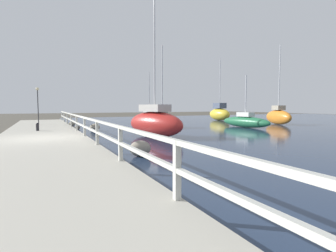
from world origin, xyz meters
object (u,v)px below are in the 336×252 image
(sailboat_orange, at_px, (278,116))
(sailboat_red, at_px, (155,123))
(sailboat_yellow, at_px, (219,113))
(dock_lamp, at_px, (38,97))
(mooring_bollard, at_px, (38,127))
(sailboat_gray, at_px, (149,116))
(sailboat_black, at_px, (162,120))
(sailboat_green, at_px, (245,121))

(sailboat_orange, bearing_deg, sailboat_red, -144.99)
(sailboat_yellow, bearing_deg, dock_lamp, -168.51)
(sailboat_orange, distance_m, sailboat_yellow, 8.60)
(dock_lamp, xyz_separation_m, sailboat_yellow, (20.59, 3.75, -1.58))
(dock_lamp, xyz_separation_m, sailboat_red, (6.20, -9.24, -1.65))
(mooring_bollard, relative_size, sailboat_gray, 0.09)
(sailboat_black, distance_m, sailboat_gray, 7.88)
(dock_lamp, relative_size, sailboat_gray, 0.53)
(sailboat_gray, bearing_deg, sailboat_yellow, -11.67)
(dock_lamp, xyz_separation_m, sailboat_black, (9.38, -3.29, -1.83))
(sailboat_green, height_order, sailboat_black, sailboat_black)
(dock_lamp, bearing_deg, mooring_bollard, -90.00)
(sailboat_green, xyz_separation_m, sailboat_black, (-6.39, 2.95, 0.14))
(sailboat_orange, distance_m, sailboat_black, 12.00)
(sailboat_green, xyz_separation_m, sailboat_orange, (5.51, 1.43, 0.28))
(mooring_bollard, xyz_separation_m, dock_lamp, (0.00, 6.01, 1.91))
(sailboat_orange, bearing_deg, sailboat_yellow, 113.32)
(mooring_bollard, relative_size, sailboat_red, 0.06)
(sailboat_black, height_order, sailboat_red, sailboat_red)
(sailboat_orange, relative_size, sailboat_black, 1.14)
(mooring_bollard, xyz_separation_m, sailboat_green, (15.78, -0.23, -0.06))
(sailboat_yellow, xyz_separation_m, sailboat_red, (-14.38, -12.99, -0.07))
(sailboat_red, bearing_deg, sailboat_black, 45.33)
(sailboat_red, bearing_deg, dock_lamp, 107.36)
(dock_lamp, bearing_deg, sailboat_orange, -12.74)
(sailboat_black, relative_size, sailboat_red, 0.87)
(sailboat_green, distance_m, sailboat_gray, 11.53)
(sailboat_black, bearing_deg, sailboat_orange, 16.28)
(sailboat_yellow, distance_m, sailboat_gray, 9.36)
(sailboat_green, distance_m, sailboat_yellow, 11.10)
(mooring_bollard, xyz_separation_m, sailboat_yellow, (20.59, 9.76, 0.33))
(dock_lamp, height_order, sailboat_yellow, sailboat_yellow)
(sailboat_black, bearing_deg, mooring_bollard, -140.31)
(sailboat_green, relative_size, sailboat_black, 0.77)
(sailboat_orange, bearing_deg, dock_lamp, -174.07)
(mooring_bollard, height_order, sailboat_yellow, sailboat_yellow)
(sailboat_black, bearing_deg, sailboat_gray, 99.82)
(sailboat_gray, bearing_deg, sailboat_orange, -50.39)
(dock_lamp, height_order, sailboat_black, sailboat_black)
(sailboat_green, distance_m, sailboat_black, 7.04)
(mooring_bollard, distance_m, sailboat_green, 15.78)
(sailboat_yellow, bearing_deg, sailboat_gray, 177.43)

